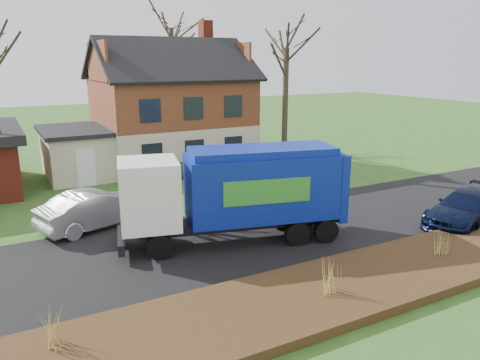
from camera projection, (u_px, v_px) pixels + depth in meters
name	position (u px, v px, depth m)	size (l,w,h in m)	color
ground	(250.00, 236.00, 18.49)	(120.00, 120.00, 0.00)	#2B521B
road	(250.00, 236.00, 18.49)	(80.00, 7.00, 0.02)	black
mulch_verge	(337.00, 289.00, 13.94)	(80.00, 3.50, 0.30)	#302110
main_house	(164.00, 103.00, 30.01)	(12.95, 8.95, 9.26)	beige
garbage_truck	(239.00, 189.00, 17.48)	(8.75, 4.20, 3.63)	black
silver_sedan	(97.00, 209.00, 19.36)	(1.67, 4.78, 1.57)	#B3B6BB
navy_wagon	(467.00, 208.00, 19.66)	(2.00, 4.91, 1.42)	black
tree_front_east	(287.00, 27.00, 26.99)	(3.80, 3.80, 10.56)	#382E21
tree_back	(171.00, 11.00, 36.17)	(3.91, 3.91, 12.38)	#3C2C24
grass_clump_west	(52.00, 327.00, 10.79)	(0.38, 0.31, 1.01)	tan
grass_clump_mid	(332.00, 275.00, 13.32)	(0.38, 0.32, 1.07)	#A28D47
grass_clump_east	(442.00, 242.00, 15.93)	(0.37, 0.30, 0.92)	tan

